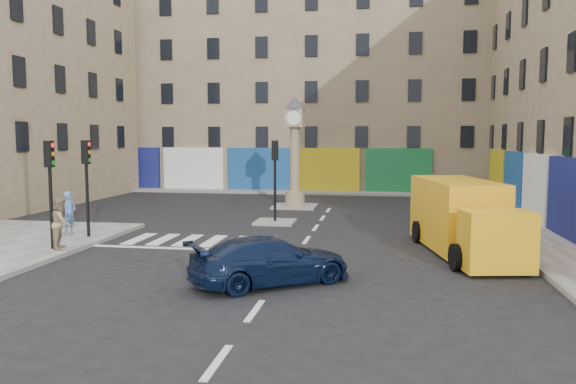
% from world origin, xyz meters
% --- Properties ---
extents(ground, '(120.00, 120.00, 0.00)m').
position_xyz_m(ground, '(0.00, 0.00, 0.00)').
color(ground, black).
rests_on(ground, ground).
extents(sidewalk_right, '(2.60, 30.00, 0.15)m').
position_xyz_m(sidewalk_right, '(8.70, 10.00, 0.07)').
color(sidewalk_right, gray).
rests_on(sidewalk_right, ground).
extents(sidewalk_far, '(32.00, 2.40, 0.15)m').
position_xyz_m(sidewalk_far, '(-4.00, 22.20, 0.07)').
color(sidewalk_far, gray).
rests_on(sidewalk_far, ground).
extents(island_near, '(1.80, 1.80, 0.12)m').
position_xyz_m(island_near, '(-2.00, 8.00, 0.06)').
color(island_near, gray).
rests_on(island_near, ground).
extents(island_far, '(2.40, 2.40, 0.12)m').
position_xyz_m(island_far, '(-2.00, 14.00, 0.06)').
color(island_far, gray).
rests_on(island_far, ground).
extents(building_far, '(32.00, 10.00, 17.00)m').
position_xyz_m(building_far, '(-4.00, 28.00, 8.50)').
color(building_far, '#8B7D5D').
rests_on(building_far, ground).
extents(traffic_light_left_near, '(0.28, 0.22, 3.70)m').
position_xyz_m(traffic_light_left_near, '(-8.30, 0.20, 2.62)').
color(traffic_light_left_near, black).
rests_on(traffic_light_left_near, sidewalk_left).
extents(traffic_light_left_far, '(0.28, 0.22, 3.70)m').
position_xyz_m(traffic_light_left_far, '(-8.30, 2.60, 2.62)').
color(traffic_light_left_far, black).
rests_on(traffic_light_left_far, sidewalk_left).
extents(traffic_light_island, '(0.28, 0.22, 3.70)m').
position_xyz_m(traffic_light_island, '(-2.00, 8.00, 2.59)').
color(traffic_light_island, black).
rests_on(traffic_light_island, island_near).
extents(clock_pillar, '(1.20, 1.20, 6.10)m').
position_xyz_m(clock_pillar, '(-2.00, 14.00, 3.55)').
color(clock_pillar, tan).
rests_on(clock_pillar, island_far).
extents(navy_sedan, '(4.66, 4.09, 1.29)m').
position_xyz_m(navy_sedan, '(-0.11, -2.59, 0.65)').
color(navy_sedan, black).
rests_on(navy_sedan, ground).
extents(yellow_van, '(3.29, 7.05, 2.47)m').
position_xyz_m(yellow_van, '(5.58, 2.52, 1.23)').
color(yellow_van, orange).
rests_on(yellow_van, ground).
extents(pedestrian_blue, '(0.49, 0.67, 1.70)m').
position_xyz_m(pedestrian_blue, '(-9.29, 2.98, 1.00)').
color(pedestrian_blue, '#5079B8').
rests_on(pedestrian_blue, sidewalk_left).
extents(pedestrian_tan, '(0.90, 1.03, 1.77)m').
position_xyz_m(pedestrian_tan, '(-8.00, 0.30, 1.03)').
color(pedestrian_tan, '#977F5C').
rests_on(pedestrian_tan, sidewalk_left).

